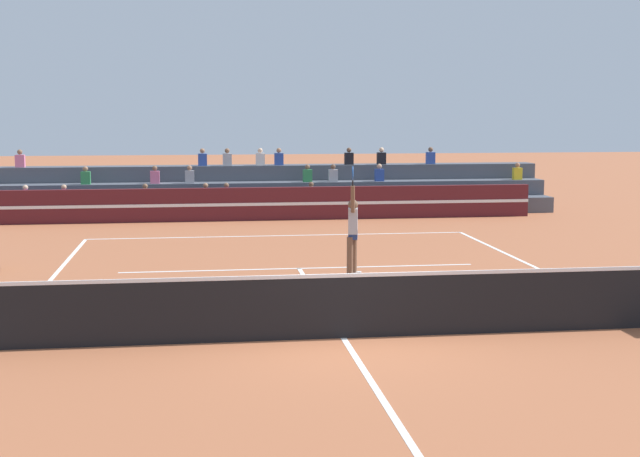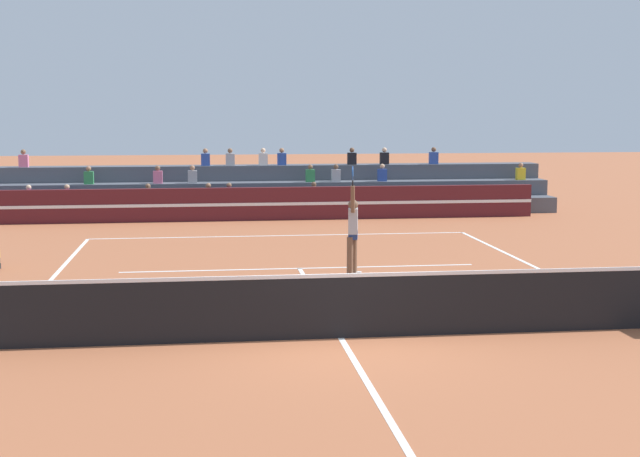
# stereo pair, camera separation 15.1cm
# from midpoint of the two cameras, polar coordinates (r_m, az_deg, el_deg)

# --- Properties ---
(ground_plane) EXTENTS (120.00, 120.00, 0.00)m
(ground_plane) POSITION_cam_midpoint_polar(r_m,az_deg,el_deg) (14.49, 1.65, -7.03)
(ground_plane) COLOR #AD603D
(court_lines) EXTENTS (11.10, 23.90, 0.01)m
(court_lines) POSITION_cam_midpoint_polar(r_m,az_deg,el_deg) (14.49, 1.65, -7.02)
(court_lines) COLOR white
(court_lines) RESTS_ON ground
(tennis_net) EXTENTS (12.00, 0.10, 1.10)m
(tennis_net) POSITION_cam_midpoint_polar(r_m,az_deg,el_deg) (14.36, 1.66, -4.93)
(tennis_net) COLOR slate
(tennis_net) RESTS_ON ground
(sponsor_banner_wall) EXTENTS (18.00, 0.26, 1.10)m
(sponsor_banner_wall) POSITION_cam_midpoint_polar(r_m,az_deg,el_deg) (29.75, -3.03, 1.59)
(sponsor_banner_wall) COLOR #51191E
(sponsor_banner_wall) RESTS_ON ground
(bleacher_stand) EXTENTS (20.63, 2.85, 2.28)m
(bleacher_stand) POSITION_cam_midpoint_polar(r_m,az_deg,el_deg) (32.26, -3.39, 2.24)
(bleacher_stand) COLOR #4C515B
(bleacher_stand) RESTS_ON ground
(tennis_player) EXTENTS (0.40, 0.89, 2.50)m
(tennis_player) POSITION_cam_midpoint_polar(r_m,az_deg,el_deg) (19.56, 2.33, -0.25)
(tennis_player) COLOR brown
(tennis_player) RESTS_ON ground
(tennis_ball) EXTENTS (0.07, 0.07, 0.07)m
(tennis_ball) POSITION_cam_midpoint_polar(r_m,az_deg,el_deg) (18.59, 4.69, -3.67)
(tennis_ball) COLOR #C6DB33
(tennis_ball) RESTS_ON ground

